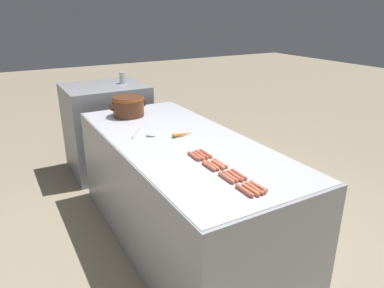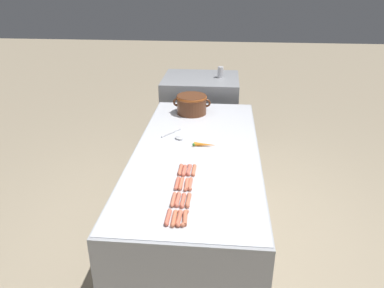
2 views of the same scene
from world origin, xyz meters
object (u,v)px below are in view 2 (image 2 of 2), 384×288
at_px(hot_dog_5, 178,199).
at_px(serving_spoon, 176,136).
at_px(hot_dog_6, 181,184).
at_px(carrot, 204,145).
at_px(hot_dog_0, 168,217).
at_px(hot_dog_1, 173,200).
at_px(back_cabinet, 201,118).
at_px(hot_dog_9, 183,200).
at_px(hot_dog_7, 184,171).
at_px(hot_dog_14, 191,184).
at_px(hot_dog_11, 189,170).
at_px(soda_can, 220,72).
at_px(hot_dog_13, 188,200).
at_px(hot_dog_10, 187,184).
at_px(bean_pot, 192,103).
at_px(hot_dog_3, 180,170).
at_px(hot_dog_4, 174,218).
at_px(hot_dog_12, 185,218).
at_px(hot_dog_8, 179,218).
at_px(hot_dog_2, 177,183).
at_px(hot_dog_15, 194,170).

relative_size(hot_dog_5, serving_spoon, 0.61).
distance_m(hot_dog_6, carrot, 0.60).
distance_m(hot_dog_0, hot_dog_1, 0.17).
relative_size(back_cabinet, hot_dog_9, 6.82).
bearing_deg(hot_dog_7, hot_dog_14, -70.63).
xyz_separation_m(hot_dog_11, soda_can, (0.17, 1.98, 0.18)).
xyz_separation_m(hot_dog_13, hot_dog_14, (-0.00, 0.18, 0.00)).
height_order(hot_dog_10, bean_pot, bean_pot).
bearing_deg(hot_dog_0, carrot, 81.56).
xyz_separation_m(hot_dog_3, bean_pot, (-0.03, 1.13, 0.09)).
bearing_deg(serving_spoon, hot_dog_1, -83.67).
bearing_deg(hot_dog_1, hot_dog_7, 85.77).
xyz_separation_m(hot_dog_4, hot_dog_12, (0.06, 0.01, 0.00)).
xyz_separation_m(back_cabinet, hot_dog_0, (-0.01, -2.52, 0.38)).
bearing_deg(hot_dog_1, hot_dog_3, 90.24).
bearing_deg(hot_dog_7, hot_dog_8, -86.83).
bearing_deg(hot_dog_12, soda_can, 86.95).
bearing_deg(hot_dog_8, hot_dog_3, 96.02).
relative_size(hot_dog_4, serving_spoon, 0.61).
distance_m(hot_dog_4, carrot, 0.96).
height_order(hot_dog_7, soda_can, soda_can).
xyz_separation_m(hot_dog_0, hot_dog_12, (0.09, 0.00, 0.00)).
relative_size(hot_dog_4, hot_dog_14, 1.00).
height_order(hot_dog_0, hot_dog_13, same).
xyz_separation_m(hot_dog_5, carrot, (0.11, 0.77, 0.00)).
distance_m(hot_dog_2, soda_can, 2.18).
distance_m(hot_dog_7, hot_dog_10, 0.18).
bearing_deg(soda_can, hot_dog_7, -95.60).
bearing_deg(hot_dog_4, hot_dog_15, 83.66).
bearing_deg(hot_dog_0, hot_dog_10, 79.41).
xyz_separation_m(hot_dog_11, bean_pot, (-0.08, 1.13, 0.09)).
xyz_separation_m(hot_dog_1, soda_can, (0.22, 2.35, 0.18)).
bearing_deg(hot_dog_9, hot_dog_10, 89.10).
xyz_separation_m(hot_dog_15, bean_pot, (-0.12, 1.13, 0.09)).
bearing_deg(hot_dog_14, hot_dog_4, -98.76).
relative_size(hot_dog_7, hot_dog_8, 1.00).
bearing_deg(hot_dog_1, hot_dog_8, -72.67).
height_order(hot_dog_9, serving_spoon, hot_dog_9).
bearing_deg(hot_dog_10, soda_can, 85.75).
xyz_separation_m(hot_dog_4, hot_dog_5, (-0.00, 0.18, 0.00)).
height_order(hot_dog_6, hot_dog_13, same).
distance_m(hot_dog_0, hot_dog_13, 0.20).
bearing_deg(hot_dog_12, back_cabinet, 91.96).
bearing_deg(hot_dog_5, hot_dog_4, -89.03).
bearing_deg(hot_dog_15, soda_can, 86.20).
xyz_separation_m(hot_dog_7, hot_dog_8, (0.03, -0.53, 0.00)).
xyz_separation_m(hot_dog_6, soda_can, (0.20, 2.16, 0.18)).
relative_size(hot_dog_12, serving_spoon, 0.61).
distance_m(hot_dog_4, hot_dog_11, 0.55).
xyz_separation_m(hot_dog_5, hot_dog_7, (0.00, 0.35, 0.00)).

